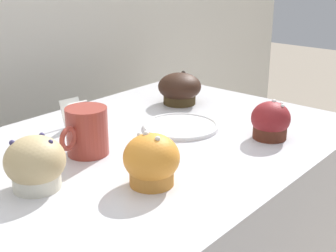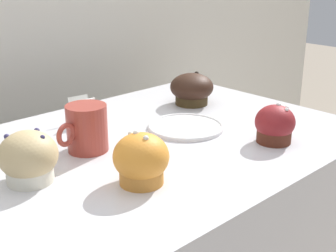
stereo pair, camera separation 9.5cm
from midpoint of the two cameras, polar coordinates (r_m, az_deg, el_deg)
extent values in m
cube|color=beige|center=(1.44, -17.94, 4.71)|extent=(3.20, 0.10, 1.80)
cylinder|color=#512418|center=(1.01, 15.45, -0.76)|extent=(0.07, 0.07, 0.04)
ellipsoid|color=maroon|center=(1.01, 15.56, 0.43)|extent=(0.08, 0.08, 0.07)
sphere|color=white|center=(0.99, 16.92, 1.86)|extent=(0.01, 0.01, 0.01)
sphere|color=white|center=(1.00, 16.00, 2.44)|extent=(0.01, 0.01, 0.01)
sphere|color=white|center=(1.01, 16.88, 2.13)|extent=(0.01, 0.01, 0.01)
cylinder|color=orange|center=(0.80, 0.12, -5.44)|extent=(0.08, 0.08, 0.05)
ellipsoid|color=orange|center=(0.79, 0.12, -3.82)|extent=(0.10, 0.10, 0.08)
sphere|color=white|center=(0.76, 0.84, -1.57)|extent=(0.01, 0.01, 0.01)
sphere|color=white|center=(0.78, -0.46, -0.92)|extent=(0.01, 0.01, 0.01)
sphere|color=white|center=(0.80, -1.20, -1.01)|extent=(0.01, 0.01, 0.01)
cylinder|color=#3C2E17|center=(1.24, 5.09, 3.69)|extent=(0.09, 0.09, 0.05)
ellipsoid|color=black|center=(1.23, 5.12, 4.74)|extent=(0.11, 0.11, 0.07)
sphere|color=black|center=(1.26, 5.68, 6.36)|extent=(0.01, 0.01, 0.01)
cylinder|color=silver|center=(0.83, -13.45, -5.06)|extent=(0.08, 0.08, 0.05)
ellipsoid|color=tan|center=(0.82, -13.59, -3.47)|extent=(0.10, 0.10, 0.08)
sphere|color=navy|center=(0.80, -11.80, -1.42)|extent=(0.01, 0.01, 0.01)
sphere|color=navy|center=(0.83, -12.62, -0.61)|extent=(0.01, 0.01, 0.01)
sphere|color=navy|center=(0.82, -15.99, -1.33)|extent=(0.01, 0.01, 0.01)
cylinder|color=#99382D|center=(0.93, -7.00, -0.30)|extent=(0.08, 0.08, 0.09)
torus|color=#99382D|center=(0.89, -9.39, -1.13)|extent=(0.05, 0.02, 0.05)
cylinder|color=black|center=(0.92, -7.11, 2.24)|extent=(0.07, 0.07, 0.01)
cylinder|color=white|center=(1.07, 4.62, -0.17)|extent=(0.17, 0.17, 0.01)
torus|color=white|center=(1.06, 4.62, -0.02)|extent=(0.17, 0.17, 0.01)
cube|color=white|center=(1.11, -8.30, 2.11)|extent=(0.05, 0.03, 0.06)
cube|color=silver|center=(1.10, -7.81, 1.85)|extent=(0.05, 0.03, 0.06)
camera|label=1|loc=(0.05, -87.14, 1.03)|focal=50.00mm
camera|label=2|loc=(0.05, 92.86, -1.03)|focal=50.00mm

